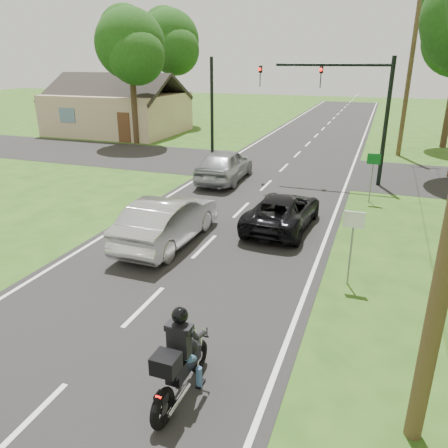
% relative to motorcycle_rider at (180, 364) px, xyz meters
% --- Properties ---
extents(ground, '(140.00, 140.00, 0.00)m').
position_rel_motorcycle_rider_xyz_m(ground, '(-2.22, 2.53, -0.74)').
color(ground, '#264914').
rests_on(ground, ground).
extents(road, '(8.00, 100.00, 0.01)m').
position_rel_motorcycle_rider_xyz_m(road, '(-2.22, 12.53, -0.73)').
color(road, black).
rests_on(road, ground).
extents(cross_road, '(60.00, 7.00, 0.01)m').
position_rel_motorcycle_rider_xyz_m(cross_road, '(-2.22, 18.53, -0.73)').
color(cross_road, black).
rests_on(cross_road, ground).
extents(motorcycle_rider, '(0.61, 2.17, 1.87)m').
position_rel_motorcycle_rider_xyz_m(motorcycle_rider, '(0.00, 0.00, 0.00)').
color(motorcycle_rider, black).
rests_on(motorcycle_rider, ground).
extents(dark_suv, '(2.29, 4.61, 1.26)m').
position_rel_motorcycle_rider_xyz_m(dark_suv, '(-0.20, 9.19, -0.10)').
color(dark_suv, black).
rests_on(dark_suv, road).
extents(silver_sedan, '(1.76, 4.84, 1.59)m').
position_rel_motorcycle_rider_xyz_m(silver_sedan, '(-3.49, 6.45, 0.07)').
color(silver_sedan, silver).
rests_on(silver_sedan, road).
extents(silver_suv, '(2.11, 4.92, 1.65)m').
position_rel_motorcycle_rider_xyz_m(silver_suv, '(-4.44, 14.69, 0.10)').
color(silver_suv, '#9C9FA3').
rests_on(silver_suv, road).
extents(traffic_signal, '(6.38, 0.44, 6.00)m').
position_rel_motorcycle_rider_xyz_m(traffic_signal, '(1.12, 16.53, 3.40)').
color(traffic_signal, black).
rests_on(traffic_signal, ground).
extents(signal_pole_far, '(0.20, 0.20, 6.00)m').
position_rel_motorcycle_rider_xyz_m(signal_pole_far, '(-7.42, 20.53, 2.26)').
color(signal_pole_far, black).
rests_on(signal_pole_far, ground).
extents(utility_pole_far, '(1.60, 0.28, 10.00)m').
position_rel_motorcycle_rider_xyz_m(utility_pole_far, '(3.98, 24.53, 4.35)').
color(utility_pole_far, brown).
rests_on(utility_pole_far, ground).
extents(sign_white, '(0.55, 0.07, 2.12)m').
position_rel_motorcycle_rider_xyz_m(sign_white, '(2.48, 5.51, 0.86)').
color(sign_white, slate).
rests_on(sign_white, ground).
extents(sign_green, '(0.55, 0.07, 2.12)m').
position_rel_motorcycle_rider_xyz_m(sign_green, '(2.68, 13.51, 0.86)').
color(sign_green, slate).
rests_on(sign_green, ground).
extents(tree_left_near, '(5.12, 4.96, 9.22)m').
position_rel_motorcycle_rider_xyz_m(tree_left_near, '(-13.95, 22.32, 5.80)').
color(tree_left_near, '#332316').
rests_on(tree_left_near, ground).
extents(tree_left_far, '(5.76, 5.58, 10.14)m').
position_rel_motorcycle_rider_xyz_m(tree_left_far, '(-15.92, 32.29, 6.40)').
color(tree_left_far, '#332316').
rests_on(tree_left_far, ground).
extents(house, '(10.20, 8.00, 4.84)m').
position_rel_motorcycle_rider_xyz_m(house, '(-18.22, 26.53, 1.03)').
color(house, tan).
rests_on(house, ground).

